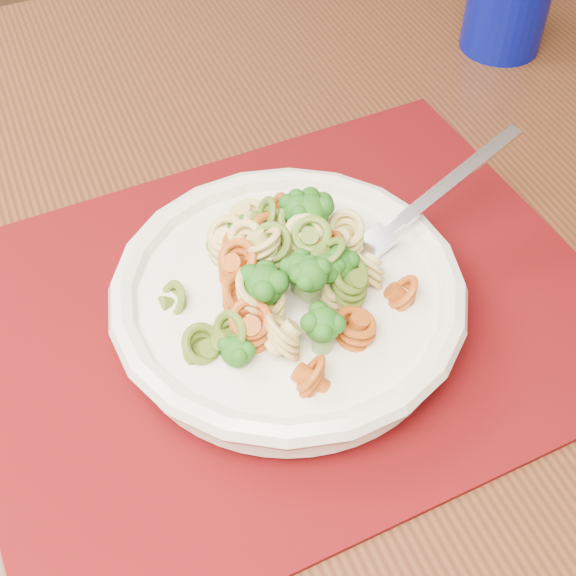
{
  "coord_description": "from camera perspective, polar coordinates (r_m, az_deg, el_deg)",
  "views": [
    {
      "loc": [
        0.38,
        -0.1,
        1.15
      ],
      "look_at": [
        0.38,
        0.27,
        0.74
      ],
      "focal_mm": 50.0,
      "sensor_mm": 36.0,
      "label": 1
    }
  ],
  "objects": [
    {
      "name": "pasta_broccoli_heap",
      "position": [
        0.54,
        0.0,
        0.42
      ],
      "size": [
        0.21,
        0.21,
        0.06
      ],
      "primitive_type": null,
      "color": "#D9CA6B",
      "rests_on": "pasta_bowl"
    },
    {
      "name": "placemat",
      "position": [
        0.59,
        -0.11,
        -1.68
      ],
      "size": [
        0.57,
        0.52,
        0.0
      ],
      "primitive_type": "cube",
      "rotation": [
        0.0,
        0.0,
        0.45
      ],
      "color": "#54030E",
      "rests_on": "dining_table"
    },
    {
      "name": "dining_table",
      "position": [
        0.7,
        -7.05,
        -3.4
      ],
      "size": [
        1.61,
        1.35,
        0.7
      ],
      "rotation": [
        0.0,
        0.0,
        0.4
      ],
      "color": "#522D17",
      "rests_on": "ground"
    },
    {
      "name": "pasta_bowl",
      "position": [
        0.56,
        -0.0,
        -0.75
      ],
      "size": [
        0.25,
        0.25,
        0.05
      ],
      "color": "white",
      "rests_on": "placemat"
    },
    {
      "name": "tumbler",
      "position": [
        0.86,
        15.42,
        19.15
      ],
      "size": [
        0.08,
        0.08,
        0.1
      ],
      "primitive_type": "cylinder",
      "color": "#050C73",
      "rests_on": "dining_table"
    },
    {
      "name": "fork",
      "position": [
        0.58,
        6.21,
        3.24
      ],
      "size": [
        0.16,
        0.12,
        0.08
      ],
      "primitive_type": null,
      "rotation": [
        0.0,
        -0.35,
        0.6
      ],
      "color": "silver",
      "rests_on": "pasta_bowl"
    }
  ]
}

